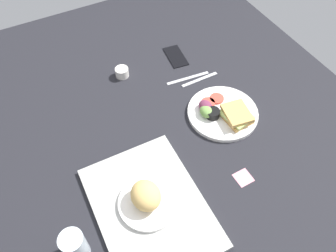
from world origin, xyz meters
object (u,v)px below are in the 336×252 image
Objects in this scene: espresso_cup at (122,72)px; sticky_note at (243,178)px; drinking_glass at (75,246)px; bread_plate_near at (147,198)px; serving_tray at (150,207)px; knife at (188,78)px; fork at (200,79)px; cell_phone at (176,56)px; plate_with_salad at (222,112)px.

espresso_cup is 1.00× the size of sticky_note.
bread_plate_near is at bearing -80.43° from drinking_glass.
knife is (45.11, -39.89, -0.55)cm from serving_tray.
bread_plate_near is 60.31cm from fork.
cell_phone is at bearing -35.08° from serving_tray.
fork is (-17.47, -27.96, -1.75)cm from espresso_cup.
plate_with_salad is 1.43× the size of knife.
fork is at bearing -46.19° from serving_tray.
knife is at bearing -37.43° from fork.
knife is 1.32× the size of cell_phone.
knife is at bearing -41.49° from serving_tray.
knife is (-14.47, -23.96, -1.75)cm from espresso_cup.
sticky_note is (-50.08, 7.21, -0.19)cm from knife.
serving_tray is at bearing 165.03° from espresso_cup.
fork is (40.90, -44.09, -4.53)cm from bread_plate_near.
knife is (23.67, 1.58, -1.51)cm from plate_with_salad.
serving_tray is at bearing 151.69° from cell_phone.
bread_plate_near reaches higher than plate_with_salad.
espresso_cup reaches higher than fork.
bread_plate_near is 59.63cm from knife.
plate_with_salad reaches higher than serving_tray.
sticky_note is at bearing 87.73° from knife.
espresso_cup is at bearing 14.55° from sticky_note.
cell_phone is (58.50, -42.13, -4.38)cm from bread_plate_near.
plate_with_salad is at bearing -62.66° from serving_tray.
knife is (47.99, -64.33, -5.54)cm from drinking_glass.
knife is at bearing -42.40° from bread_plate_near.
sticky_note is at bearing -98.66° from serving_tray.
fork is 0.89× the size of knife.
drinking_glass is 2.07× the size of espresso_cup.
bread_plate_near is at bearing 151.01° from cell_phone.
bread_plate_near is 60.62cm from espresso_cup.
sticky_note is (-4.98, -32.68, -0.74)cm from serving_tray.
serving_tray is 46.69cm from plate_with_salad.
plate_with_salad is at bearing -64.10° from bread_plate_near.
bread_plate_near is 1.64× the size of drinking_glass.
fork is at bearing -166.86° from cell_phone.
drinking_glass is (-24.32, 65.91, 4.03)cm from plate_with_salad.
plate_with_salad is at bearing -69.75° from drinking_glass.
espresso_cup is at bearing 33.81° from plate_with_salad.
fork reaches higher than sticky_note.
drinking_glass is 0.68× the size of fork.
serving_tray is 2.65× the size of fork.
drinking_glass is (-2.88, 24.44, 4.99)cm from serving_tray.
drinking_glass reaches higher than espresso_cup.
cell_phone is at bearing -89.72° from espresso_cup.
bread_plate_near reaches higher than espresso_cup.
bread_plate_near is at bearing 42.29° from fork.
serving_tray is 1.65× the size of plate_with_salad.
fork is at bearing -6.67° from plate_with_salad.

